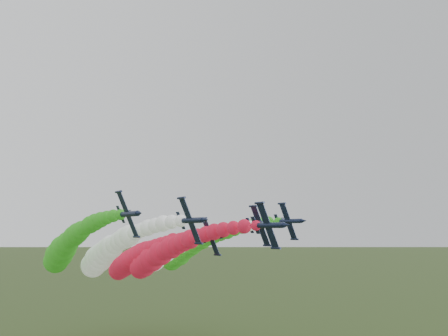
{
  "coord_description": "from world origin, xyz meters",
  "views": [
    {
      "loc": [
        -50.65,
        -72.89,
        34.77
      ],
      "look_at": [
        3.61,
        0.22,
        48.09
      ],
      "focal_mm": 35.0,
      "sensor_mm": 36.0,
      "label": 1
    }
  ],
  "objects_px": {
    "jet_outer_right": "(189,249)",
    "jet_trail": "(132,260)",
    "jet_lead": "(161,255)",
    "jet_inner_left": "(107,253)",
    "jet_inner_right": "(165,253)",
    "jet_outer_left": "(65,248)"
  },
  "relations": [
    {
      "from": "jet_inner_left",
      "to": "jet_outer_left",
      "type": "bearing_deg",
      "value": 139.26
    },
    {
      "from": "jet_outer_left",
      "to": "jet_inner_left",
      "type": "bearing_deg",
      "value": -40.74
    },
    {
      "from": "jet_outer_left",
      "to": "jet_outer_right",
      "type": "height_order",
      "value": "jet_outer_left"
    },
    {
      "from": "jet_outer_right",
      "to": "jet_inner_left",
      "type": "bearing_deg",
      "value": -169.53
    },
    {
      "from": "jet_inner_left",
      "to": "jet_trail",
      "type": "relative_size",
      "value": 1.0
    },
    {
      "from": "jet_lead",
      "to": "jet_trail",
      "type": "relative_size",
      "value": 1.0
    },
    {
      "from": "jet_outer_right",
      "to": "jet_trail",
      "type": "relative_size",
      "value": 1.01
    },
    {
      "from": "jet_lead",
      "to": "jet_trail",
      "type": "distance_m",
      "value": 23.63
    },
    {
      "from": "jet_trail",
      "to": "jet_inner_right",
      "type": "bearing_deg",
      "value": -70.52
    },
    {
      "from": "jet_outer_right",
      "to": "jet_trail",
      "type": "height_order",
      "value": "jet_outer_right"
    },
    {
      "from": "jet_inner_right",
      "to": "jet_outer_right",
      "type": "relative_size",
      "value": 0.99
    },
    {
      "from": "jet_inner_right",
      "to": "jet_lead",
      "type": "bearing_deg",
      "value": -123.66
    },
    {
      "from": "jet_outer_right",
      "to": "jet_inner_right",
      "type": "bearing_deg",
      "value": -158.66
    },
    {
      "from": "jet_inner_left",
      "to": "jet_trail",
      "type": "distance_m",
      "value": 20.05
    },
    {
      "from": "jet_lead",
      "to": "jet_outer_left",
      "type": "distance_m",
      "value": 27.01
    },
    {
      "from": "jet_lead",
      "to": "jet_inner_left",
      "type": "bearing_deg",
      "value": 140.71
    },
    {
      "from": "jet_outer_left",
      "to": "jet_outer_right",
      "type": "bearing_deg",
      "value": -3.12
    },
    {
      "from": "jet_inner_left",
      "to": "jet_outer_left",
      "type": "height_order",
      "value": "jet_outer_left"
    },
    {
      "from": "jet_outer_left",
      "to": "jet_trail",
      "type": "relative_size",
      "value": 1.0
    },
    {
      "from": "jet_lead",
      "to": "jet_inner_right",
      "type": "relative_size",
      "value": 1.0
    },
    {
      "from": "jet_inner_right",
      "to": "jet_inner_left",
      "type": "bearing_deg",
      "value": -176.8
    },
    {
      "from": "jet_outer_left",
      "to": "jet_outer_right",
      "type": "distance_m",
      "value": 39.49
    }
  ]
}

